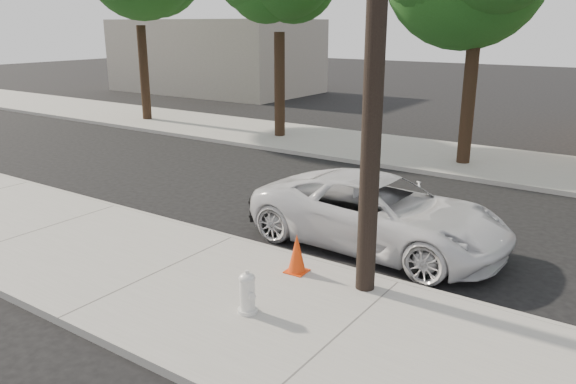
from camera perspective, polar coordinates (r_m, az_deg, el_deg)
The scene contains 9 objects.
ground at distance 14.27m, azimuth -0.20°, elevation -2.58°, with size 120.00×120.00×0.00m, color black.
near_sidewalk at distance 11.24m, azimuth -12.91°, elevation -8.14°, with size 90.00×4.40×0.15m, color gray.
far_sidewalk at distance 21.53m, azimuth 12.82°, elevation 3.86°, with size 90.00×5.00×0.15m, color gray.
curb_near at distance 12.68m, azimuth -5.62°, elevation -4.84°, with size 90.00×0.12×0.16m, color #9E9B93.
building_far at distance 41.66m, azimuth -7.39°, elevation 13.55°, with size 14.00×8.00×5.00m, color gray.
utility_pole at distance 9.31m, azimuth 8.95°, elevation 16.39°, with size 1.40×0.34×9.00m.
police_cruiser at distance 12.35m, azimuth 9.21°, elevation -2.08°, with size 2.60×5.65×1.57m, color silver.
fire_hydrant at distance 9.35m, azimuth -4.15°, elevation -10.23°, with size 0.38×0.34×0.70m.
traffic_cone at distance 10.74m, azimuth 0.90°, elevation -6.30°, with size 0.41×0.41×0.77m.
Camera 1 is at (7.67, -11.07, 4.72)m, focal length 35.00 mm.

